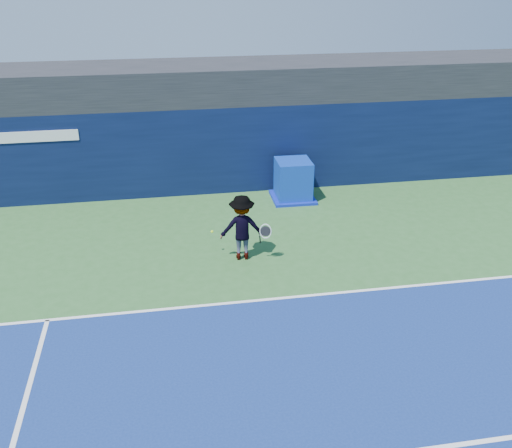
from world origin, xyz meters
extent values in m
plane|color=#2E602B|center=(0.00, 0.00, 0.00)|extent=(80.00, 80.00, 0.00)
cube|color=white|center=(0.00, 3.00, 0.01)|extent=(24.00, 0.10, 0.01)
cube|color=black|center=(0.00, 11.50, 3.60)|extent=(36.00, 3.00, 1.20)
cube|color=#091233|center=(0.00, 10.50, 1.50)|extent=(36.00, 1.00, 3.00)
cube|color=white|center=(-7.00, 9.99, 2.35)|extent=(4.50, 0.04, 0.35)
cube|color=#0B2E9D|center=(2.15, 9.11, 0.68)|extent=(1.16, 1.16, 1.37)
cube|color=#0B1B9E|center=(2.15, 9.11, 0.05)|extent=(1.44, 1.44, 0.09)
imported|color=silver|center=(-0.18, 5.22, 0.92)|extent=(1.24, 0.78, 1.83)
cylinder|color=black|center=(0.27, 4.97, 0.65)|extent=(0.09, 0.16, 0.29)
torus|color=silver|center=(0.41, 4.92, 0.90)|extent=(0.34, 0.19, 0.33)
cylinder|color=black|center=(0.41, 4.92, 0.90)|extent=(0.28, 0.15, 0.28)
sphere|color=#CFFB1B|center=(-0.96, 5.55, 0.70)|extent=(0.07, 0.07, 0.07)
camera|label=1|loc=(-2.14, -8.47, 7.51)|focal=40.00mm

